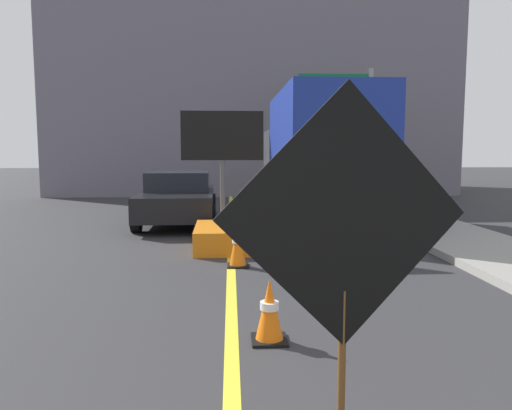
# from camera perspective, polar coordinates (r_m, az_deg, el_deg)

# --- Properties ---
(lane_center_stripe) EXTENTS (0.14, 36.00, 0.01)m
(lane_center_stripe) POSITION_cam_1_polar(r_m,az_deg,el_deg) (6.43, -2.91, -10.94)
(lane_center_stripe) COLOR yellow
(lane_center_stripe) RESTS_ON ground
(roadwork_sign) EXTENTS (1.61, 0.32, 2.33)m
(roadwork_sign) POSITION_cam_1_polar(r_m,az_deg,el_deg) (3.00, 10.49, -2.15)
(roadwork_sign) COLOR #593819
(roadwork_sign) RESTS_ON ground
(arrow_board_trailer) EXTENTS (1.60, 1.82, 2.70)m
(arrow_board_trailer) POSITION_cam_1_polar(r_m,az_deg,el_deg) (9.59, -3.93, -2.30)
(arrow_board_trailer) COLOR orange
(arrow_board_trailer) RESTS_ON ground
(box_truck) EXTENTS (2.54, 7.35, 3.40)m
(box_truck) POSITION_cam_1_polar(r_m,az_deg,el_deg) (13.29, 7.24, 5.91)
(box_truck) COLOR black
(box_truck) RESTS_ON ground
(pickup_car) EXTENTS (2.10, 4.60, 1.38)m
(pickup_car) POSITION_cam_1_polar(r_m,az_deg,el_deg) (13.21, -9.13, 0.92)
(pickup_car) COLOR black
(pickup_car) RESTS_ON ground
(highway_guide_sign) EXTENTS (2.79, 0.20, 5.00)m
(highway_guide_sign) POSITION_cam_1_polar(r_m,az_deg,el_deg) (18.68, 10.96, 10.80)
(highway_guide_sign) COLOR gray
(highway_guide_sign) RESTS_ON ground
(far_building_block) EXTENTS (18.10, 7.97, 9.72)m
(far_building_block) POSITION_cam_1_polar(r_m,az_deg,el_deg) (24.80, -0.58, 13.10)
(far_building_block) COLOR slate
(far_building_block) RESTS_ON ground
(traffic_cone_near_sign) EXTENTS (0.36, 0.36, 0.65)m
(traffic_cone_near_sign) POSITION_cam_1_polar(r_m,az_deg,el_deg) (4.96, 1.62, -12.37)
(traffic_cone_near_sign) COLOR black
(traffic_cone_near_sign) RESTS_ON ground
(traffic_cone_mid_lane) EXTENTS (0.36, 0.36, 0.77)m
(traffic_cone_mid_lane) POSITION_cam_1_polar(r_m,az_deg,el_deg) (8.07, -2.15, -4.64)
(traffic_cone_mid_lane) COLOR black
(traffic_cone_mid_lane) RESTS_ON ground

